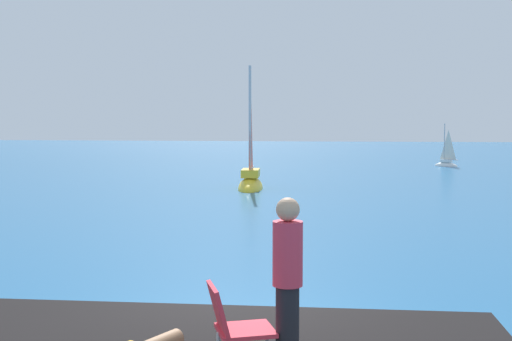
{
  "coord_description": "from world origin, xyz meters",
  "views": [
    {
      "loc": [
        1.28,
        -8.63,
        3.27
      ],
      "look_at": [
        -1.62,
        16.69,
        1.2
      ],
      "focal_mm": 46.52,
      "sensor_mm": 36.0,
      "label": 1
    }
  ],
  "objects_px": {
    "person_standing": "(288,279)",
    "sailboat_far": "(446,164)",
    "beach_chair": "(233,322)",
    "sailboat_near": "(251,182)"
  },
  "relations": [
    {
      "from": "person_standing",
      "to": "sailboat_near",
      "type": "bearing_deg",
      "value": 150.39
    },
    {
      "from": "person_standing",
      "to": "sailboat_far",
      "type": "bearing_deg",
      "value": 131.02
    },
    {
      "from": "person_standing",
      "to": "beach_chair",
      "type": "xyz_separation_m",
      "value": [
        -0.51,
        -0.0,
        -0.42
      ]
    },
    {
      "from": "sailboat_far",
      "to": "beach_chair",
      "type": "bearing_deg",
      "value": 115.46
    },
    {
      "from": "sailboat_far",
      "to": "beach_chair",
      "type": "relative_size",
      "value": 3.89
    },
    {
      "from": "sailboat_far",
      "to": "person_standing",
      "type": "bearing_deg",
      "value": 116.18
    },
    {
      "from": "sailboat_near",
      "to": "beach_chair",
      "type": "bearing_deg",
      "value": 4.08
    },
    {
      "from": "sailboat_near",
      "to": "person_standing",
      "type": "relative_size",
      "value": 3.75
    },
    {
      "from": "sailboat_near",
      "to": "sailboat_far",
      "type": "height_order",
      "value": "sailboat_near"
    },
    {
      "from": "sailboat_far",
      "to": "beach_chair",
      "type": "height_order",
      "value": "sailboat_far"
    }
  ]
}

